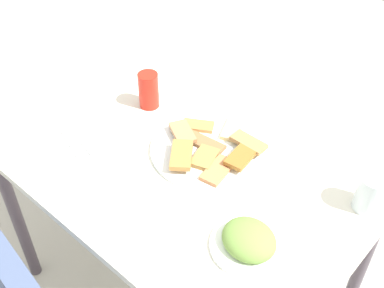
% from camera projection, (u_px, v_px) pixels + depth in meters
% --- Properties ---
extents(dining_table, '(1.16, 0.80, 0.75)m').
position_uv_depth(dining_table, '(182.00, 173.00, 1.50)').
color(dining_table, silver).
rests_on(dining_table, ground_plane).
extents(pide_platter, '(0.34, 0.34, 0.04)m').
position_uv_depth(pide_platter, '(209.00, 148.00, 1.44)').
color(pide_platter, white).
rests_on(pide_platter, dining_table).
extents(salad_plate_greens, '(0.19, 0.19, 0.06)m').
position_uv_depth(salad_plate_greens, '(249.00, 241.00, 1.18)').
color(salad_plate_greens, white).
rests_on(salad_plate_greens, dining_table).
extents(soda_can, '(0.08, 0.08, 0.12)m').
position_uv_depth(soda_can, '(149.00, 90.00, 1.58)').
color(soda_can, red).
rests_on(soda_can, dining_table).
extents(drinking_glass, '(0.08, 0.08, 0.11)m').
position_uv_depth(drinking_glass, '(371.00, 193.00, 1.25)').
color(drinking_glass, silver).
rests_on(drinking_glass, dining_table).
extents(paper_napkin, '(0.18, 0.18, 0.00)m').
position_uv_depth(paper_napkin, '(78.00, 145.00, 1.47)').
color(paper_napkin, white).
rests_on(paper_napkin, dining_table).
extents(fork, '(0.17, 0.05, 0.00)m').
position_uv_depth(fork, '(82.00, 141.00, 1.48)').
color(fork, silver).
rests_on(fork, paper_napkin).
extents(spoon, '(0.16, 0.06, 0.00)m').
position_uv_depth(spoon, '(73.00, 147.00, 1.46)').
color(spoon, silver).
rests_on(spoon, paper_napkin).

